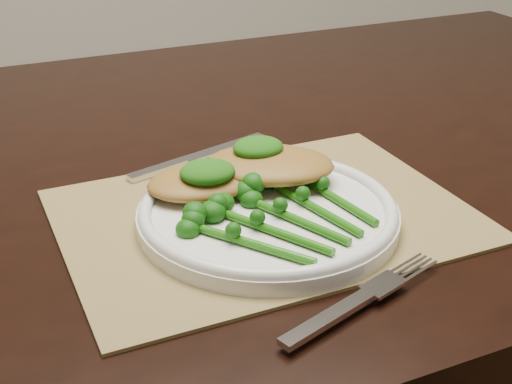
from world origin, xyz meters
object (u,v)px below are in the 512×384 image
object	(u,v)px
dinner_plate	(268,212)
broccolini_bundle	(295,219)
chicken_fillet_left	(206,180)
dining_table	(230,377)
placemat	(265,215)

from	to	relation	value
dinner_plate	broccolini_bundle	bearing A→B (deg)	-65.31
broccolini_bundle	chicken_fillet_left	bearing A→B (deg)	95.14
dining_table	broccolini_bundle	distance (m)	0.47
placemat	broccolini_bundle	world-z (taller)	broccolini_bundle
dining_table	dinner_plate	size ratio (longest dim) A/B	6.71
chicken_fillet_left	broccolini_bundle	distance (m)	0.11
placemat	dinner_plate	world-z (taller)	dinner_plate
placemat	dinner_plate	bearing A→B (deg)	-104.63
dining_table	broccolini_bundle	xyz separation A→B (m)	(0.00, -0.25, 0.40)
chicken_fillet_left	dining_table	bearing A→B (deg)	62.87
placemat	dinner_plate	xyz separation A→B (m)	(-0.00, -0.02, 0.01)
placemat	broccolini_bundle	xyz separation A→B (m)	(0.01, -0.05, 0.02)
dining_table	dinner_plate	distance (m)	0.44
dinner_plate	chicken_fillet_left	size ratio (longest dim) A/B	2.11
chicken_fillet_left	placemat	bearing A→B (deg)	-42.37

